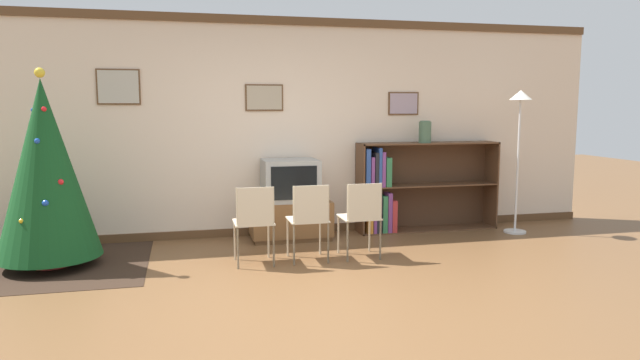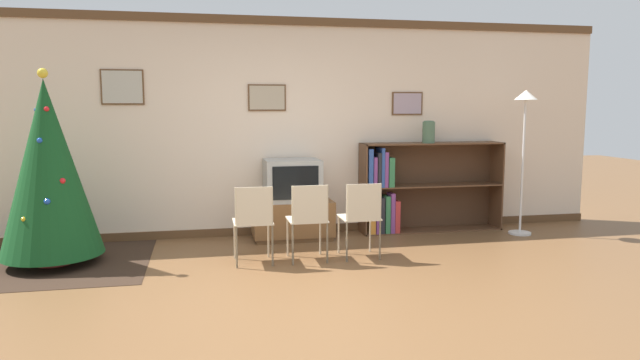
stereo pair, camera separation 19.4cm
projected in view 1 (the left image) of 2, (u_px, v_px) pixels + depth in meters
The scene contains 12 objects.
ground_plane at pixel (317, 299), 4.80m from camera, with size 24.00×24.00×0.00m, color brown.
wall_back at pixel (270, 127), 7.10m from camera, with size 8.78×0.11×2.70m.
area_rug at pixel (52, 266), 5.78m from camera, with size 1.90×1.79×0.01m.
christmas_tree at pixel (46, 169), 5.65m from camera, with size 1.00×1.00×1.98m.
tv_console at pixel (290, 220), 6.97m from camera, with size 0.97×0.54×0.47m.
television at pixel (290, 180), 6.90m from camera, with size 0.67×0.53×0.51m.
folding_chair_left at pixel (254, 220), 5.77m from camera, with size 0.40×0.40×0.82m.
folding_chair_center at pixel (309, 217), 5.90m from camera, with size 0.40×0.40×0.82m.
folding_chair_right at pixel (362, 215), 6.03m from camera, with size 0.40×0.40×0.82m.
bookshelf at pixel (403, 189), 7.38m from camera, with size 1.87×0.36×1.15m.
vase at pixel (425, 131), 7.29m from camera, with size 0.16×0.16×0.28m.
standing_lamp at pixel (520, 124), 7.16m from camera, with size 0.28×0.28×1.81m.
Camera 1 is at (-1.06, -4.51, 1.62)m, focal length 32.00 mm.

